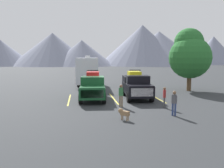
% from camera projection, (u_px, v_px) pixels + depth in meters
% --- Properties ---
extents(ground_plane, '(240.00, 240.00, 0.00)m').
position_uv_depth(ground_plane, '(115.00, 100.00, 20.40)').
color(ground_plane, '#2D3033').
extents(pickup_truck_a, '(2.48, 5.45, 2.53)m').
position_uv_depth(pickup_truck_a, '(93.00, 86.00, 20.69)').
color(pickup_truck_a, '#144723').
rests_on(pickup_truck_a, ground).
extents(pickup_truck_b, '(2.50, 5.40, 2.53)m').
position_uv_depth(pickup_truck_b, '(136.00, 85.00, 21.34)').
color(pickup_truck_b, black).
rests_on(pickup_truck_b, ground).
extents(lot_stripe_a, '(0.12, 5.50, 0.01)m').
position_uv_depth(lot_stripe_a, '(69.00, 100.00, 20.62)').
color(lot_stripe_a, gold).
rests_on(lot_stripe_a, ground).
extents(lot_stripe_b, '(0.12, 5.50, 0.01)m').
position_uv_depth(lot_stripe_b, '(114.00, 99.00, 21.14)').
color(lot_stripe_b, gold).
rests_on(lot_stripe_b, ground).
extents(lot_stripe_c, '(0.12, 5.50, 0.01)m').
position_uv_depth(lot_stripe_c, '(156.00, 97.00, 21.67)').
color(lot_stripe_c, gold).
rests_on(lot_stripe_c, ground).
extents(camper_trailer_a, '(2.93, 8.03, 3.88)m').
position_uv_depth(camper_trailer_a, '(88.00, 70.00, 29.97)').
color(camper_trailer_a, silver).
rests_on(camper_trailer_a, ground).
extents(person_a, '(0.23, 0.33, 1.54)m').
position_uv_depth(person_a, '(164.00, 96.00, 17.14)').
color(person_a, '#3F3F42').
rests_on(person_a, ground).
extents(person_b, '(0.32, 0.30, 1.68)m').
position_uv_depth(person_b, '(121.00, 94.00, 17.54)').
color(person_b, '#726047').
rests_on(person_b, ground).
extents(person_c, '(0.30, 0.29, 1.59)m').
position_uv_depth(person_c, '(174.00, 102.00, 14.87)').
color(person_c, navy).
rests_on(person_c, ground).
extents(dog, '(0.64, 0.67, 0.68)m').
position_uv_depth(dog, '(123.00, 112.00, 13.95)').
color(dog, olive).
rests_on(dog, ground).
extents(tree_a, '(4.55, 4.55, 6.83)m').
position_uv_depth(tree_a, '(190.00, 54.00, 25.60)').
color(tree_a, brown).
rests_on(tree_a, ground).
extents(mountain_ridge, '(152.72, 40.50, 17.70)m').
position_uv_depth(mountain_ridge, '(107.00, 49.00, 103.35)').
color(mountain_ridge, gray).
rests_on(mountain_ridge, ground).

